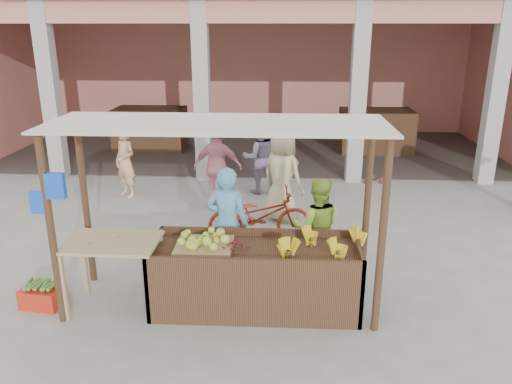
# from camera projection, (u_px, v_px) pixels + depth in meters

# --- Properties ---
(ground) EXTENTS (60.00, 60.00, 0.00)m
(ground) POSITION_uv_depth(u_px,v_px,m) (217.00, 305.00, 6.50)
(ground) COLOR gray
(ground) RESTS_ON ground
(market_building) EXTENTS (14.40, 6.40, 4.20)m
(market_building) POSITION_uv_depth(u_px,v_px,m) (256.00, 54.00, 14.09)
(market_building) COLOR tan
(market_building) RESTS_ON ground
(fruit_stall) EXTENTS (2.60, 0.95, 0.80)m
(fruit_stall) POSITION_uv_depth(u_px,v_px,m) (255.00, 279.00, 6.34)
(fruit_stall) COLOR #533721
(fruit_stall) RESTS_ON ground
(stall_awning) EXTENTS (4.09, 1.35, 2.39)m
(stall_awning) POSITION_uv_depth(u_px,v_px,m) (212.00, 157.00, 5.93)
(stall_awning) COLOR #533721
(stall_awning) RESTS_ON ground
(banana_heap) EXTENTS (1.02, 0.56, 0.19)m
(banana_heap) POSITION_uv_depth(u_px,v_px,m) (322.00, 246.00, 6.12)
(banana_heap) COLOR yellow
(banana_heap) RESTS_ON fruit_stall
(melon_tray) EXTENTS (0.70, 0.61, 0.19)m
(melon_tray) POSITION_uv_depth(u_px,v_px,m) (204.00, 242.00, 6.24)
(melon_tray) COLOR #A27F53
(melon_tray) RESTS_ON fruit_stall
(berry_heap) EXTENTS (0.40, 0.33, 0.13)m
(berry_heap) POSITION_uv_depth(u_px,v_px,m) (234.00, 246.00, 6.17)
(berry_heap) COLOR maroon
(berry_heap) RESTS_ON fruit_stall
(side_table) EXTENTS (1.17, 0.79, 0.93)m
(side_table) POSITION_uv_depth(u_px,v_px,m) (113.00, 251.00, 6.21)
(side_table) COLOR tan
(side_table) RESTS_ON ground
(papaya_pile) EXTENTS (0.66, 0.37, 0.19)m
(papaya_pile) POSITION_uv_depth(u_px,v_px,m) (111.00, 234.00, 6.13)
(papaya_pile) COLOR #41812A
(papaya_pile) RESTS_ON side_table
(red_crate) EXTENTS (0.55, 0.43, 0.26)m
(red_crate) POSITION_uv_depth(u_px,v_px,m) (43.00, 297.00, 6.45)
(red_crate) COLOR red
(red_crate) RESTS_ON ground
(plantain_bundle) EXTENTS (0.39, 0.27, 0.08)m
(plantain_bundle) POSITION_uv_depth(u_px,v_px,m) (41.00, 285.00, 6.39)
(plantain_bundle) COLOR #4F8831
(plantain_bundle) RESTS_ON red_crate
(produce_sacks) EXTENTS (0.78, 0.73, 0.59)m
(produce_sacks) POSITION_uv_depth(u_px,v_px,m) (374.00, 170.00, 11.45)
(produce_sacks) COLOR maroon
(produce_sacks) RESTS_ON ground
(vendor_blue) EXTENTS (0.73, 0.58, 1.76)m
(vendor_blue) POSITION_uv_depth(u_px,v_px,m) (227.00, 220.00, 6.95)
(vendor_blue) COLOR #5BAAD4
(vendor_blue) RESTS_ON ground
(vendor_green) EXTENTS (0.76, 0.46, 1.55)m
(vendor_green) POSITION_uv_depth(u_px,v_px,m) (317.00, 225.00, 7.06)
(vendor_green) COLOR #96C23D
(vendor_green) RESTS_ON ground
(motorcycle) EXTENTS (0.86, 1.88, 0.95)m
(motorcycle) POSITION_uv_depth(u_px,v_px,m) (260.00, 215.00, 8.28)
(motorcycle) COLOR maroon
(motorcycle) RESTS_ON ground
(shopper_b) EXTENTS (1.03, 0.56, 1.73)m
(shopper_b) POSITION_uv_depth(u_px,v_px,m) (218.00, 165.00, 9.75)
(shopper_b) COLOR #CE7E8C
(shopper_b) RESTS_ON ground
(shopper_c) EXTENTS (1.10, 1.03, 1.91)m
(shopper_c) POSITION_uv_depth(u_px,v_px,m) (282.00, 170.00, 9.06)
(shopper_c) COLOR tan
(shopper_c) RESTS_ON ground
(shopper_e) EXTENTS (0.72, 0.69, 1.54)m
(shopper_e) POSITION_uv_depth(u_px,v_px,m) (125.00, 161.00, 10.43)
(shopper_e) COLOR #F3AF85
(shopper_e) RESTS_ON ground
(shopper_f) EXTENTS (0.91, 0.62, 1.71)m
(shopper_f) POSITION_uv_depth(u_px,v_px,m) (260.00, 154.00, 10.62)
(shopper_f) COLOR #907AA0
(shopper_f) RESTS_ON ground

